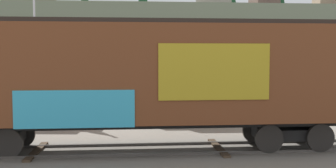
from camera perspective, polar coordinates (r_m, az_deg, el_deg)
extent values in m
plane|color=slate|center=(13.32, 0.08, -9.41)|extent=(260.00, 260.00, 0.00)
cube|color=#4C4742|center=(12.56, -3.73, -10.06)|extent=(60.00, 0.27, 0.08)
cube|color=#4C4742|center=(13.96, -3.86, -8.62)|extent=(60.00, 0.27, 0.08)
cube|color=#423323|center=(13.55, 7.24, -9.05)|extent=(0.25, 2.50, 0.07)
cube|color=#423323|center=(13.62, -18.39, -9.16)|extent=(0.25, 2.50, 0.07)
cube|color=brown|center=(12.91, -3.85, 1.62)|extent=(15.11, 2.77, 3.04)
cube|color=#2D2823|center=(12.95, -3.88, 8.88)|extent=(14.35, 0.44, 0.24)
cube|color=#B2931E|center=(11.78, 6.70, 1.75)|extent=(3.32, 0.04, 1.67)
cube|color=#33A5CC|center=(11.74, -13.27, -3.55)|extent=(3.45, 0.04, 1.10)
cube|color=black|center=(13.08, -3.82, -5.48)|extent=(14.81, 1.54, 0.20)
cylinder|color=black|center=(13.02, -22.03, -7.94)|extent=(0.92, 0.12, 0.92)
cylinder|color=black|center=(14.38, -20.34, -6.78)|extent=(0.92, 0.12, 0.92)
cube|color=black|center=(14.13, 16.62, -6.68)|extent=(2.10, 1.23, 0.36)
cylinder|color=black|center=(13.18, 14.32, -7.63)|extent=(0.92, 0.12, 0.92)
cylinder|color=black|center=(14.52, 12.43, -6.52)|extent=(0.92, 0.12, 0.92)
cylinder|color=black|center=(13.83, 21.03, -7.22)|extent=(0.92, 0.12, 0.92)
cylinder|color=black|center=(15.12, 18.62, -6.23)|extent=(0.92, 0.12, 0.92)
cylinder|color=silver|center=(24.72, -18.58, 5.81)|extent=(0.12, 0.12, 7.92)
cube|color=slate|center=(81.68, -4.35, 6.07)|extent=(125.53, 30.74, 12.15)
cube|color=#8C725B|center=(82.16, 22.41, 11.07)|extent=(6.07, 4.17, 2.97)
cone|color=#193D23|center=(79.68, 9.33, 11.78)|extent=(1.80, 1.80, 3.61)
cube|color=black|center=(18.92, -16.59, -3.61)|extent=(4.19, 2.26, 0.64)
cube|color=#2D333D|center=(18.94, -17.44, -1.76)|extent=(2.10, 1.84, 0.58)
cylinder|color=black|center=(19.41, -11.95, -4.29)|extent=(0.66, 0.29, 0.64)
cylinder|color=black|center=(17.77, -13.24, -5.07)|extent=(0.66, 0.29, 0.64)
cylinder|color=black|center=(20.22, -19.50, -4.11)|extent=(0.66, 0.29, 0.64)
cylinder|color=black|center=(18.64, -21.39, -4.82)|extent=(0.66, 0.29, 0.64)
cube|color=#1E5933|center=(18.70, 3.54, -3.30)|extent=(4.25, 2.04, 0.79)
cube|color=#2D333D|center=(18.60, 2.81, -1.08)|extent=(1.94, 1.75, 0.67)
cylinder|color=black|center=(19.81, 7.36, -4.07)|extent=(0.65, 0.25, 0.64)
cylinder|color=black|center=(18.10, 8.32, -4.84)|extent=(0.65, 0.25, 0.64)
cylinder|color=black|center=(19.52, -0.89, -4.16)|extent=(0.65, 0.25, 0.64)
cylinder|color=black|center=(17.79, -0.72, -4.96)|extent=(0.65, 0.25, 0.64)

